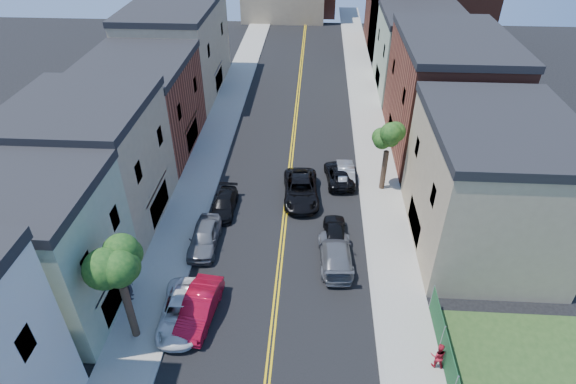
% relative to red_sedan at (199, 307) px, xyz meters
% --- Properties ---
extents(sidewalk_left, '(3.20, 100.00, 0.15)m').
position_rel_red_sedan_xyz_m(sidewalk_left, '(-3.42, 24.37, -0.74)').
color(sidewalk_left, gray).
rests_on(sidewalk_left, ground).
extents(sidewalk_right, '(3.20, 100.00, 0.15)m').
position_rel_red_sedan_xyz_m(sidewalk_right, '(12.38, 24.37, -0.74)').
color(sidewalk_right, gray).
rests_on(sidewalk_right, ground).
extents(curb_left, '(0.30, 100.00, 0.15)m').
position_rel_red_sedan_xyz_m(curb_left, '(-1.67, 24.37, -0.74)').
color(curb_left, gray).
rests_on(curb_left, ground).
extents(curb_right, '(0.30, 100.00, 0.15)m').
position_rel_red_sedan_xyz_m(curb_right, '(10.63, 24.37, -0.74)').
color(curb_right, gray).
rests_on(curb_right, ground).
extents(bldg_left_palegrn, '(9.00, 8.00, 8.50)m').
position_rel_red_sedan_xyz_m(bldg_left_palegrn, '(-9.52, 0.37, 3.44)').
color(bldg_left_palegrn, gray).
rests_on(bldg_left_palegrn, ground).
extents(bldg_left_tan_near, '(9.00, 10.00, 9.00)m').
position_rel_red_sedan_xyz_m(bldg_left_tan_near, '(-9.52, 9.37, 3.69)').
color(bldg_left_tan_near, '#998466').
rests_on(bldg_left_tan_near, ground).
extents(bldg_left_brick, '(9.00, 12.00, 8.00)m').
position_rel_red_sedan_xyz_m(bldg_left_brick, '(-9.52, 20.37, 3.19)').
color(bldg_left_brick, brown).
rests_on(bldg_left_brick, ground).
extents(bldg_left_tan_far, '(9.00, 16.00, 9.50)m').
position_rel_red_sedan_xyz_m(bldg_left_tan_far, '(-9.52, 34.37, 3.94)').
color(bldg_left_tan_far, '#998466').
rests_on(bldg_left_tan_far, ground).
extents(bldg_right_tan, '(9.00, 12.00, 9.00)m').
position_rel_red_sedan_xyz_m(bldg_right_tan, '(18.48, 8.37, 3.69)').
color(bldg_right_tan, '#998466').
rests_on(bldg_right_tan, ground).
extents(bldg_right_brick, '(9.00, 14.00, 10.00)m').
position_rel_red_sedan_xyz_m(bldg_right_brick, '(18.48, 22.37, 4.19)').
color(bldg_right_brick, brown).
rests_on(bldg_right_brick, ground).
extents(bldg_right_palegrn, '(9.00, 12.00, 8.50)m').
position_rel_red_sedan_xyz_m(bldg_right_palegrn, '(18.48, 36.37, 3.44)').
color(bldg_right_palegrn, gray).
rests_on(bldg_right_palegrn, ground).
extents(tree_left_mid, '(5.20, 5.20, 9.29)m').
position_rel_red_sedan_xyz_m(tree_left_mid, '(-3.40, -1.62, 5.77)').
color(tree_left_mid, '#38271C').
rests_on(tree_left_mid, sidewalk_left).
extents(tree_right_far, '(4.40, 4.40, 8.03)m').
position_rel_red_sedan_xyz_m(tree_right_far, '(12.40, 14.38, 4.95)').
color(tree_right_far, '#38271C').
rests_on(tree_right_far, sidewalk_right).
extents(red_sedan, '(2.25, 5.08, 1.62)m').
position_rel_red_sedan_xyz_m(red_sedan, '(0.00, 0.00, 0.00)').
color(red_sedan, '#A80B23').
rests_on(red_sedan, ground).
extents(white_pickup, '(2.79, 5.40, 1.46)m').
position_rel_red_sedan_xyz_m(white_pickup, '(-1.02, -0.31, -0.08)').
color(white_pickup, silver).
rests_on(white_pickup, ground).
extents(grey_car_left, '(1.96, 4.79, 1.63)m').
position_rel_red_sedan_xyz_m(grey_car_left, '(-1.02, 6.40, 0.00)').
color(grey_car_left, '#5B5D62').
rests_on(grey_car_left, ground).
extents(black_car_left, '(1.84, 4.39, 1.27)m').
position_rel_red_sedan_xyz_m(black_car_left, '(-0.34, 10.62, -0.18)').
color(black_car_left, black).
rests_on(black_car_left, ground).
extents(grey_car_right, '(2.52, 5.56, 1.58)m').
position_rel_red_sedan_xyz_m(grey_car_right, '(8.28, 5.31, -0.02)').
color(grey_car_right, '#5B5D62').
rests_on(grey_car_right, ground).
extents(black_car_right, '(1.68, 4.13, 1.41)m').
position_rel_red_sedan_xyz_m(black_car_right, '(8.28, 7.68, -0.11)').
color(black_car_right, black).
rests_on(black_car_right, ground).
extents(silver_car_right, '(1.51, 4.13, 1.35)m').
position_rel_red_sedan_xyz_m(silver_car_right, '(9.36, 15.82, -0.13)').
color(silver_car_right, '#96989D').
rests_on(silver_car_right, ground).
extents(dark_car_right_far, '(2.73, 4.99, 1.33)m').
position_rel_red_sedan_xyz_m(dark_car_right_far, '(8.80, 15.42, -0.15)').
color(dark_car_right_far, black).
rests_on(dark_car_right_far, ground).
extents(black_suv_lane, '(3.15, 6.14, 1.66)m').
position_rel_red_sedan_xyz_m(black_suv_lane, '(5.61, 12.67, 0.02)').
color(black_suv_lane, black).
rests_on(black_suv_lane, ground).
extents(pedestrian_left, '(0.67, 0.81, 1.90)m').
position_rel_red_sedan_xyz_m(pedestrian_left, '(-4.62, 1.13, 0.29)').
color(pedestrian_left, '#28272F').
rests_on(pedestrian_left, sidewalk_left).
extents(pedestrian_right, '(0.90, 0.74, 1.71)m').
position_rel_red_sedan_xyz_m(pedestrian_right, '(13.58, -2.65, 0.19)').
color(pedestrian_right, '#AA1A2A').
rests_on(pedestrian_right, sidewalk_right).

